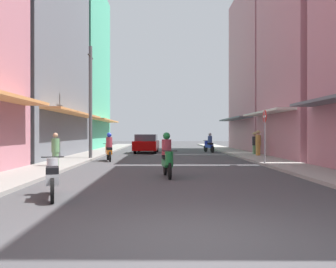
{
  "coord_description": "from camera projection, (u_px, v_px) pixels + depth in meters",
  "views": [
    {
      "loc": [
        -0.46,
        -5.08,
        1.55
      ],
      "look_at": [
        -0.05,
        17.22,
        1.49
      ],
      "focal_mm": 37.63,
      "sensor_mm": 36.0,
      "label": 1
    }
  ],
  "objects": [
    {
      "name": "ground_plane",
      "position": [
        169.0,
        158.0,
        21.97
      ],
      "size": [
        91.87,
        91.87,
        0.0
      ],
      "primitive_type": "plane",
      "color": "#424244"
    },
    {
      "name": "sidewalk_left",
      "position": [
        83.0,
        157.0,
        21.87
      ],
      "size": [
        2.05,
        49.76,
        0.12
      ],
      "primitive_type": "cube",
      "color": "gray",
      "rests_on": "ground"
    },
    {
      "name": "sidewalk_right",
      "position": [
        254.0,
        157.0,
        22.07
      ],
      "size": [
        2.05,
        49.76,
        0.12
      ],
      "primitive_type": "cube",
      "color": "#9E9991",
      "rests_on": "ground"
    },
    {
      "name": "building_left_mid",
      "position": [
        22.0,
        22.0,
        22.48
      ],
      "size": [
        7.05,
        12.34,
        17.36
      ],
      "color": "slate",
      "rests_on": "ground"
    },
    {
      "name": "building_left_far",
      "position": [
        72.0,
        68.0,
        34.93
      ],
      "size": [
        7.05,
        11.06,
        16.15
      ],
      "color": "#4CB28C",
      "rests_on": "ground"
    },
    {
      "name": "building_right_mid",
      "position": [
        323.0,
        38.0,
        21.37
      ],
      "size": [
        7.05,
        8.02,
        14.74
      ],
      "color": "#B7727F",
      "rests_on": "ground"
    },
    {
      "name": "building_right_far",
      "position": [
        274.0,
        70.0,
        30.79
      ],
      "size": [
        7.05,
        10.05,
        14.15
      ],
      "color": "#B7727F",
      "rests_on": "ground"
    },
    {
      "name": "motorbike_silver",
      "position": [
        52.0,
        177.0,
        8.39
      ],
      "size": [
        0.71,
        1.76,
        0.96
      ],
      "color": "black",
      "rests_on": "ground"
    },
    {
      "name": "motorbike_orange",
      "position": [
        109.0,
        148.0,
        19.52
      ],
      "size": [
        0.66,
        1.78,
        1.58
      ],
      "color": "black",
      "rests_on": "ground"
    },
    {
      "name": "motorbike_green",
      "position": [
        167.0,
        157.0,
        12.36
      ],
      "size": [
        0.55,
        1.81,
        1.58
      ],
      "color": "black",
      "rests_on": "ground"
    },
    {
      "name": "motorbike_blue",
      "position": [
        209.0,
        144.0,
        28.27
      ],
      "size": [
        0.73,
        1.75,
        1.58
      ],
      "color": "black",
      "rests_on": "ground"
    },
    {
      "name": "parked_car",
      "position": [
        146.0,
        143.0,
        27.49
      ],
      "size": [
        1.97,
        4.19,
        1.45
      ],
      "color": "#8C0000",
      "rests_on": "ground"
    },
    {
      "name": "pedestrian_foreground",
      "position": [
        258.0,
        142.0,
        22.5
      ],
      "size": [
        0.44,
        0.44,
        1.75
      ],
      "color": "#BF8C3F",
      "rests_on": "ground"
    },
    {
      "name": "pedestrian_far",
      "position": [
        55.0,
        151.0,
        15.38
      ],
      "size": [
        0.34,
        0.34,
        1.57
      ],
      "color": "#598C59",
      "rests_on": "ground"
    },
    {
      "name": "pedestrian_midway",
      "position": [
        255.0,
        142.0,
        24.06
      ],
      "size": [
        0.44,
        0.44,
        1.64
      ],
      "color": "#598C59",
      "rests_on": "ground"
    },
    {
      "name": "utility_pole",
      "position": [
        91.0,
        102.0,
        20.43
      ],
      "size": [
        0.2,
        1.2,
        6.6
      ],
      "color": "#4C4C4F",
      "rests_on": "ground"
    },
    {
      "name": "street_sign_no_entry",
      "position": [
        265.0,
        130.0,
        16.84
      ],
      "size": [
        0.07,
        0.6,
        2.65
      ],
      "color": "gray",
      "rests_on": "ground"
    }
  ]
}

